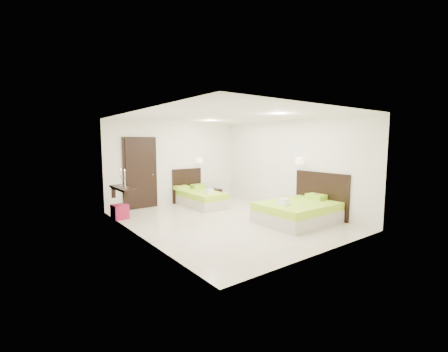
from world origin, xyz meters
TOP-DOWN VIEW (x-y plane):
  - floor at (0.00, 0.00)m, footprint 5.50×5.50m
  - bed_single at (0.39, 1.96)m, footprint 1.06×1.76m
  - bed_double at (1.37, -1.13)m, footprint 1.90×1.61m
  - nightstand at (1.37, 2.54)m, footprint 0.47×0.44m
  - ottoman at (-2.12, 1.82)m, footprint 0.39×0.39m
  - door at (-1.20, 2.70)m, footprint 1.02×0.15m
  - console_shelf at (-2.08, 1.60)m, footprint 0.35×1.20m

SIDE VIEW (x-z plane):
  - floor at x=0.00m, z-range 0.00..0.00m
  - nightstand at x=1.37m, z-range 0.00..0.35m
  - ottoman at x=-2.12m, z-range 0.00..0.37m
  - bed_single at x=0.39m, z-range -0.46..1.00m
  - bed_double at x=1.37m, z-range -0.50..1.06m
  - console_shelf at x=-2.08m, z-range 0.42..1.21m
  - door at x=-1.20m, z-range -0.02..2.12m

